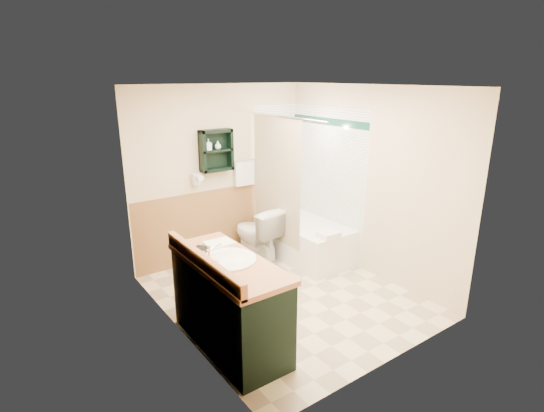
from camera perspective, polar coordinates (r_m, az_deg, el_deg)
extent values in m
plane|color=beige|center=(5.14, 1.81, -11.99)|extent=(3.00, 3.00, 0.00)
cube|color=#FEEBC7|center=(5.91, -7.04, 4.33)|extent=(2.60, 0.04, 2.40)
cube|color=#FEEBC7|center=(4.04, -13.11, -2.10)|extent=(0.04, 3.00, 2.40)
cube|color=#FEEBC7|center=(5.54, 12.89, 3.16)|extent=(0.04, 3.00, 2.40)
cube|color=white|center=(4.48, 2.12, 16.11)|extent=(2.60, 3.00, 0.04)
cube|color=black|center=(5.70, -7.50, 7.42)|extent=(0.45, 0.15, 0.55)
cylinder|color=silver|center=(5.42, 1.68, 11.87)|extent=(0.03, 1.60, 0.03)
cube|color=black|center=(4.13, -5.74, -12.87)|extent=(0.59, 1.40, 0.88)
cube|color=white|center=(6.12, 4.15, -4.36)|extent=(0.77, 1.50, 0.51)
imported|color=white|center=(5.91, -2.08, -3.81)|extent=(0.52, 0.83, 0.77)
cube|color=white|center=(4.24, -7.12, -5.08)|extent=(0.27, 0.21, 0.04)
imported|color=black|center=(4.07, -10.17, -5.02)|extent=(0.14, 0.08, 0.20)
cube|color=white|center=(5.49, 7.59, -3.82)|extent=(0.26, 0.21, 0.07)
imported|color=white|center=(5.63, -8.51, 7.78)|extent=(0.09, 0.16, 0.07)
imported|color=white|center=(5.69, -7.29, 8.01)|extent=(0.10, 0.12, 0.08)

